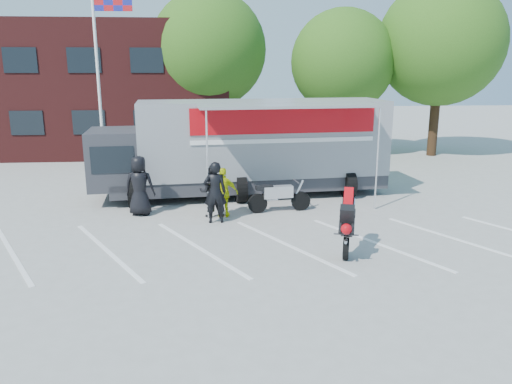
{
  "coord_description": "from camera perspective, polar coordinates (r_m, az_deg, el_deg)",
  "views": [
    {
      "loc": [
        -1.69,
        -11.55,
        4.64
      ],
      "look_at": [
        -0.62,
        1.8,
        1.3
      ],
      "focal_mm": 35.0,
      "sensor_mm": 36.0,
      "label": 1
    }
  ],
  "objects": [
    {
      "name": "spectator_hivis",
      "position": [
        15.85,
        -3.73,
        -0.07
      ],
      "size": [
        0.99,
        0.57,
        1.59
      ],
      "primitive_type": "imported",
      "rotation": [
        0.0,
        0.0,
        2.94
      ],
      "color": "#D4E20B",
      "rests_on": "ground"
    },
    {
      "name": "spectator_leather_b",
      "position": [
        15.24,
        -4.7,
        -0.05
      ],
      "size": [
        0.73,
        0.5,
        1.91
      ],
      "primitive_type": "imported",
      "rotation": [
        0.0,
        0.0,
        3.21
      ],
      "color": "black",
      "rests_on": "ground"
    },
    {
      "name": "spectator_leather_c",
      "position": [
        15.88,
        -5.09,
        -0.01
      ],
      "size": [
        0.84,
        0.69,
        1.62
      ],
      "primitive_type": "imported",
      "rotation": [
        0.0,
        0.0,
        3.04
      ],
      "color": "black",
      "rests_on": "ground"
    },
    {
      "name": "tree_right",
      "position": [
        28.58,
        20.34,
        15.65
      ],
      "size": [
        6.46,
        6.46,
        9.12
      ],
      "color": "#382314",
      "rests_on": "ground"
    },
    {
      "name": "tree_left",
      "position": [
        27.57,
        -5.44,
        15.87
      ],
      "size": [
        6.12,
        6.12,
        8.64
      ],
      "color": "#382314",
      "rests_on": "ground"
    },
    {
      "name": "ground",
      "position": [
        12.56,
        3.5,
        -7.71
      ],
      "size": [
        100.0,
        100.0,
        0.0
      ],
      "primitive_type": "plane",
      "color": "#A0A09B",
      "rests_on": "ground"
    },
    {
      "name": "office_building",
      "position": [
        30.72,
        -20.68,
        11.0
      ],
      "size": [
        18.0,
        8.0,
        7.0
      ],
      "primitive_type": "cube",
      "color": "#4F1A19",
      "rests_on": "ground"
    },
    {
      "name": "stunt_bike_rider",
      "position": [
        13.33,
        10.29,
        -6.61
      ],
      "size": [
        1.19,
        1.77,
        1.9
      ],
      "primitive_type": null,
      "rotation": [
        0.0,
        0.0,
        -0.29
      ],
      "color": "black",
      "rests_on": "ground"
    },
    {
      "name": "parking_bay_lines",
      "position": [
        13.49,
        2.91,
        -6.12
      ],
      "size": [
        18.09,
        13.33,
        0.01
      ],
      "primitive_type": "cube",
      "rotation": [
        0.0,
        0.0,
        0.52
      ],
      "color": "white",
      "rests_on": "ground"
    },
    {
      "name": "tree_mid",
      "position": [
        27.38,
        9.87,
        14.44
      ],
      "size": [
        5.44,
        5.44,
        7.68
      ],
      "color": "#382314",
      "rests_on": "ground"
    },
    {
      "name": "parked_motorcycle",
      "position": [
        16.6,
        2.67,
        -2.24
      ],
      "size": [
        2.23,
        1.0,
        1.13
      ],
      "primitive_type": null,
      "rotation": [
        0.0,
        0.0,
        1.7
      ],
      "color": "silver",
      "rests_on": "ground"
    },
    {
      "name": "transporter_truck",
      "position": [
        18.81,
        -0.7,
        -0.28
      ],
      "size": [
        11.45,
        6.36,
        3.49
      ],
      "primitive_type": null,
      "rotation": [
        0.0,
        0.0,
        0.1
      ],
      "color": "gray",
      "rests_on": "ground"
    },
    {
      "name": "spectator_leather_a",
      "position": [
        16.42,
        -13.16,
        0.7
      ],
      "size": [
        1.01,
        0.72,
        1.94
      ],
      "primitive_type": "imported",
      "rotation": [
        0.0,
        0.0,
        3.03
      ],
      "color": "black",
      "rests_on": "ground"
    },
    {
      "name": "flagpole",
      "position": [
        22.03,
        -17.08,
        14.49
      ],
      "size": [
        1.61,
        0.12,
        8.0
      ],
      "color": "white",
      "rests_on": "ground"
    }
  ]
}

